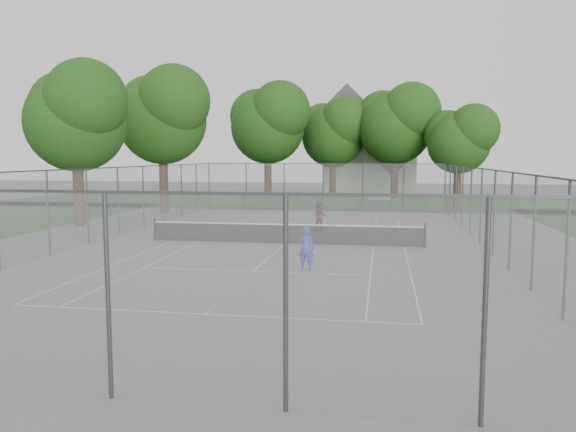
% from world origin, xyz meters
% --- Properties ---
extents(ground, '(120.00, 120.00, 0.00)m').
position_xyz_m(ground, '(0.00, 0.00, 0.00)').
color(ground, slate).
rests_on(ground, ground).
extents(grass_far, '(60.00, 20.00, 0.00)m').
position_xyz_m(grass_far, '(0.00, 26.00, 0.00)').
color(grass_far, '#183E11').
rests_on(grass_far, ground).
extents(court_markings, '(11.03, 23.83, 0.01)m').
position_xyz_m(court_markings, '(0.00, 0.00, 0.01)').
color(court_markings, beige).
rests_on(court_markings, ground).
extents(tennis_net, '(12.87, 0.10, 1.10)m').
position_xyz_m(tennis_net, '(0.00, 0.00, 0.51)').
color(tennis_net, black).
rests_on(tennis_net, ground).
extents(perimeter_fence, '(18.08, 34.08, 3.52)m').
position_xyz_m(perimeter_fence, '(0.00, 0.00, 1.81)').
color(perimeter_fence, '#38383D').
rests_on(perimeter_fence, ground).
extents(tree_far_left, '(7.10, 6.49, 10.21)m').
position_xyz_m(tree_far_left, '(-5.02, 21.02, 7.02)').
color(tree_far_left, '#342013').
rests_on(tree_far_left, ground).
extents(tree_far_midleft, '(6.41, 5.85, 9.21)m').
position_xyz_m(tree_far_midleft, '(0.15, 24.48, 6.32)').
color(tree_far_midleft, '#342013').
rests_on(tree_far_midleft, ground).
extents(tree_far_midright, '(7.03, 6.42, 10.10)m').
position_xyz_m(tree_far_midright, '(5.55, 22.88, 6.94)').
color(tree_far_midright, '#342013').
rests_on(tree_far_midright, ground).
extents(tree_far_right, '(5.60, 5.12, 8.06)m').
position_xyz_m(tree_far_right, '(10.34, 20.04, 5.53)').
color(tree_far_right, '#342013').
rests_on(tree_far_right, ground).
extents(tree_side_back, '(7.23, 6.60, 10.39)m').
position_xyz_m(tree_side_back, '(-11.00, 12.81, 7.14)').
color(tree_side_back, '#342013').
rests_on(tree_side_back, ground).
extents(tree_side_front, '(6.58, 6.01, 9.46)m').
position_xyz_m(tree_side_front, '(-12.91, 4.58, 6.50)').
color(tree_side_front, '#342013').
rests_on(tree_side_front, ground).
extents(hedge_left, '(4.58, 1.37, 1.14)m').
position_xyz_m(hedge_left, '(-4.35, 18.52, 0.57)').
color(hedge_left, '#194917').
rests_on(hedge_left, ground).
extents(hedge_mid, '(3.79, 1.08, 1.19)m').
position_xyz_m(hedge_mid, '(1.48, 18.04, 0.60)').
color(hedge_mid, '#194917').
rests_on(hedge_mid, ground).
extents(hedge_right, '(2.88, 1.05, 0.86)m').
position_xyz_m(hedge_right, '(6.61, 18.67, 0.43)').
color(hedge_right, '#194917').
rests_on(hedge_right, ground).
extents(house, '(8.64, 6.70, 10.76)m').
position_xyz_m(house, '(3.22, 30.47, 4.33)').
color(house, beige).
rests_on(house, ground).
extents(girl_player, '(0.61, 0.42, 1.59)m').
position_xyz_m(girl_player, '(1.82, -5.90, 0.80)').
color(girl_player, '#3237BD').
rests_on(girl_player, ground).
extents(woman_player, '(0.90, 0.78, 1.59)m').
position_xyz_m(woman_player, '(1.11, 4.80, 0.80)').
color(woman_player, '#6D244F').
rests_on(woman_player, ground).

